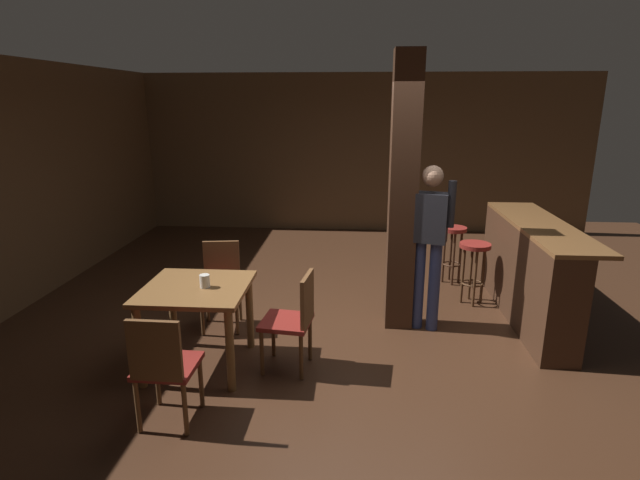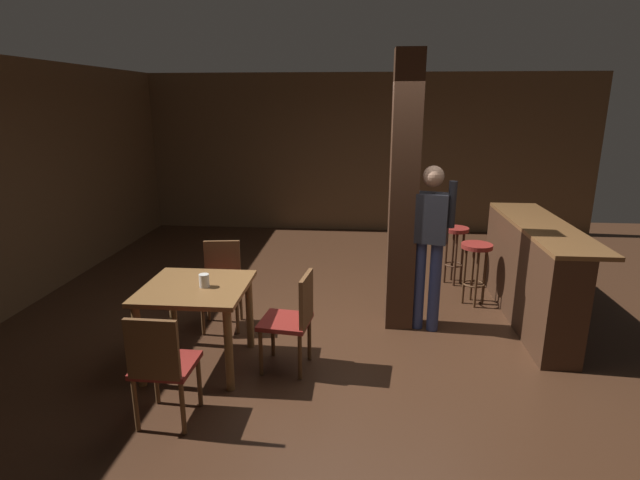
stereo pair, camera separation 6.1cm
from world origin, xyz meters
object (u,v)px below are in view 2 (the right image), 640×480
Objects in this scene: napkin_cup at (204,281)px; bar_stool_mid at (455,242)px; chair_south at (161,363)px; chair_east at (294,316)px; standing_person at (430,237)px; bar_counter at (529,271)px; bar_stool_near at (476,259)px; dining_table at (196,300)px; chair_north at (222,280)px.

napkin_cup is 3.50m from bar_stool_mid.
chair_south is at bearing -94.24° from napkin_cup.
standing_person is (1.26, 0.93, 0.50)m from chair_east.
bar_counter is 3.08× the size of bar_stool_near.
dining_table is 1.01× the size of chair_south.
standing_person is at bearing 40.91° from chair_south.
chair_east is at bearing -143.48° from standing_person.
napkin_cup is at bearing -82.90° from chair_north.
bar_counter is at bearing 33.98° from chair_south.
napkin_cup is (0.06, 0.86, 0.32)m from chair_south.
bar_stool_mid is (0.52, 1.42, -0.45)m from standing_person.
chair_south is at bearing -139.09° from standing_person.
dining_table is 0.40× the size of bar_counter.
dining_table reaches higher than bar_stool_mid.
dining_table is 3.54m from bar_stool_mid.
bar_stool_near is at bearing 16.14° from chair_north.
chair_north is 0.52× the size of standing_person.
chair_east is 2.52m from bar_stool_near.
bar_stool_mid is (-0.12, 0.69, 0.00)m from bar_stool_near.
bar_stool_near is at bearing 31.03° from dining_table.
dining_table is 7.85× the size of napkin_cup.
chair_north is 1.00× the size of chair_east.
chair_east reaches higher than napkin_cup.
standing_person is 1.26m from bar_counter.
chair_south is 0.52× the size of standing_person.
bar_counter is at bearing -60.69° from bar_stool_mid.
standing_person reaches higher than dining_table.
chair_north is 7.77× the size of napkin_cup.
bar_stool_near is (2.76, 1.66, -0.07)m from dining_table.
napkin_cup is 2.25m from standing_person.
chair_south is at bearing -88.30° from dining_table.
bar_counter reaches higher than dining_table.
bar_counter is at bearing 21.68° from dining_table.
napkin_cup reaches higher than bar_stool_mid.
dining_table is at bearing -179.74° from chair_east.
bar_stool_near is at bearing 142.17° from bar_counter.
standing_person is 2.33× the size of bar_stool_near.
bar_counter reaches higher than chair_north.
bar_counter is (3.15, 1.31, -0.28)m from napkin_cup.
chair_south is 1.18× the size of bar_stool_mid.
standing_person is (2.14, 0.08, 0.50)m from chair_north.
napkin_cup is at bearing -157.44° from bar_counter.
standing_person is 0.76× the size of bar_counter.
dining_table is at bearing 91.70° from chair_south.
chair_east is 1.00× the size of chair_south.
chair_south reaches higher than bar_stool_mid.
bar_stool_mid reaches higher than bar_stool_near.
dining_table is 1.22× the size of bar_stool_near.
bar_counter reaches higher than napkin_cup.
chair_north is 2.20m from standing_person.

